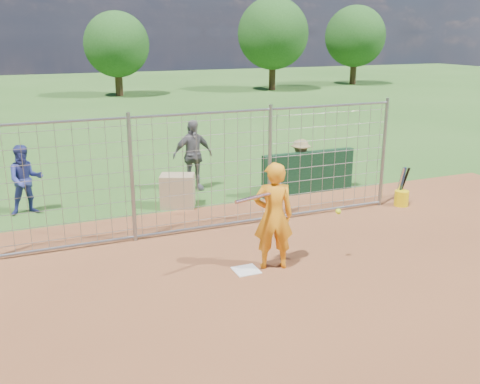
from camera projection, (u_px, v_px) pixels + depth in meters
name	position (u px, v px, depth m)	size (l,w,h in m)	color
ground	(242.00, 267.00, 9.64)	(100.00, 100.00, 0.00)	#2D591E
infield_dirt	(331.00, 355.00, 6.98)	(18.00, 18.00, 0.00)	brown
home_plate	(246.00, 270.00, 9.46)	(0.43, 0.43, 0.02)	silver
dugout_wall	(308.00, 172.00, 13.92)	(2.60, 0.20, 1.10)	#11381E
batter	(273.00, 216.00, 9.34)	(0.71, 0.46, 1.94)	orange
bystander_a	(26.00, 180.00, 12.23)	(0.79, 0.62, 1.63)	navy
bystander_b	(193.00, 155.00, 14.08)	(1.11, 0.46, 1.89)	#5E5D63
bystander_c	(300.00, 166.00, 13.98)	(0.91, 0.52, 1.41)	olive
equipment_bin	(178.00, 191.00, 12.82)	(0.80, 0.55, 0.80)	tan
equipment_in_play	(276.00, 201.00, 9.05)	(2.05, 0.33, 0.51)	silver
bucket_with_bats	(401.00, 196.00, 12.95)	(0.34, 0.37, 0.97)	yellow
backstop_fence	(204.00, 173.00, 11.04)	(9.08, 0.08, 2.60)	gray
tree_line	(118.00, 38.00, 34.59)	(44.66, 6.72, 6.48)	#3F2B19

